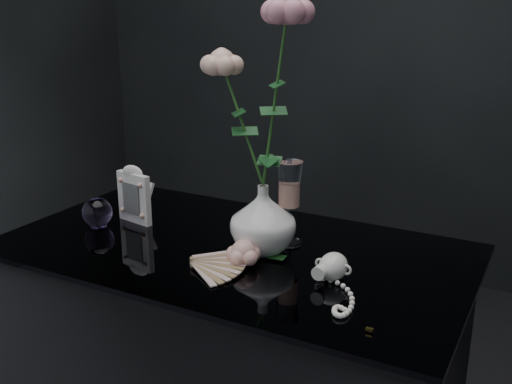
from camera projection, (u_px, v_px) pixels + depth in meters
The scene contains 8 objects.
vase at pixel (263, 219), 1.31m from camera, with size 0.15×0.15×0.15m, color white.
wine_glass at pixel (289, 204), 1.34m from camera, with size 0.06×0.06×0.19m, color white, non-canonical shape.
picture_frame at pixel (134, 194), 1.49m from camera, with size 0.11×0.08×0.15m, color white, non-canonical shape.
paperweight at pixel (97, 212), 1.47m from camera, with size 0.07×0.07×0.07m, color #A07CC9, non-canonical shape.
paper_fan at pixel (193, 261), 1.25m from camera, with size 0.22×0.18×0.02m, color beige, non-canonical shape.
loose_rose at pixel (243, 252), 1.25m from camera, with size 0.12×0.16×0.05m, color #FFB0A4, non-canonical shape.
pearl_jar at pixel (333, 265), 1.19m from camera, with size 0.19×0.20×0.06m, color white, non-canonical shape.
roses at pixel (261, 93), 1.22m from camera, with size 0.23×0.11×0.45m.
Camera 1 is at (0.64, -1.03, 1.29)m, focal length 42.00 mm.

